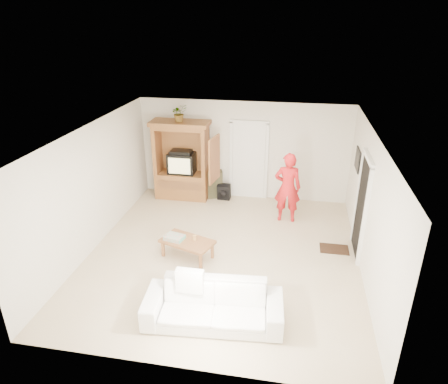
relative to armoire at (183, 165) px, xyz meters
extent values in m
plane|color=tan|center=(1.58, -2.66, -0.91)|extent=(6.00, 6.00, 0.00)
plane|color=white|center=(1.58, -2.66, 1.69)|extent=(6.00, 6.00, 0.00)
plane|color=silver|center=(1.58, 0.34, 0.39)|extent=(5.50, 0.00, 5.50)
plane|color=silver|center=(1.58, -5.66, 0.39)|extent=(5.50, 0.00, 5.50)
plane|color=silver|center=(-1.17, -2.66, 0.39)|extent=(0.00, 6.00, 6.00)
plane|color=silver|center=(4.33, -2.66, 0.39)|extent=(0.00, 6.00, 6.00)
cube|color=olive|center=(-0.02, -0.01, -0.56)|extent=(1.40, 0.60, 0.70)
cube|color=olive|center=(-0.67, -0.01, 0.39)|extent=(0.10, 0.60, 1.20)
cube|color=olive|center=(0.63, -0.01, 0.39)|extent=(0.10, 0.60, 1.20)
cube|color=olive|center=(-0.02, 0.26, 0.39)|extent=(1.40, 0.06, 1.20)
cube|color=olive|center=(-0.02, -0.01, 1.04)|extent=(1.40, 0.60, 0.10)
cube|color=olive|center=(-0.02, -0.01, 1.14)|extent=(1.52, 0.68, 0.10)
cube|color=olive|center=(0.96, -0.48, 0.39)|extent=(0.16, 0.67, 1.15)
cube|color=black|center=(-0.02, 0.02, 0.07)|extent=(0.70, 0.52, 0.55)
cube|color=tan|center=(-0.02, -0.25, 0.07)|extent=(0.58, 0.02, 0.42)
cube|color=black|center=(-0.02, -0.01, 0.38)|extent=(0.55, 0.35, 0.08)
cube|color=brown|center=(-0.02, -0.30, -0.46)|extent=(1.19, 0.03, 0.25)
cube|color=white|center=(1.73, 0.31, 0.11)|extent=(0.85, 0.05, 2.04)
cube|color=black|center=(4.30, -2.06, 0.11)|extent=(0.05, 0.90, 2.04)
cube|color=black|center=(4.31, -0.76, 0.69)|extent=(0.03, 0.60, 0.48)
cube|color=#382316|center=(3.88, -2.06, -0.90)|extent=(0.60, 0.40, 0.02)
imported|color=#4C7238|center=(-0.02, -0.03, 1.41)|extent=(0.52, 0.51, 0.43)
imported|color=red|center=(2.80, -0.89, -0.05)|extent=(0.63, 0.42, 1.71)
imported|color=silver|center=(1.78, -4.65, -0.59)|extent=(2.28, 1.04, 0.65)
cube|color=brown|center=(0.88, -2.89, -0.54)|extent=(1.19, 0.89, 0.06)
cube|color=brown|center=(0.37, -2.95, -0.74)|extent=(0.07, 0.07, 0.34)
cube|color=brown|center=(0.52, -2.53, -0.74)|extent=(0.07, 0.07, 0.34)
cube|color=brown|center=(1.24, -3.25, -0.74)|extent=(0.07, 0.07, 0.34)
cube|color=brown|center=(1.39, -2.84, -0.74)|extent=(0.07, 0.07, 0.34)
cube|color=#F05250|center=(0.61, -2.89, -0.48)|extent=(0.44, 0.36, 0.08)
cylinder|color=tan|center=(1.02, -2.84, -0.47)|extent=(0.08, 0.08, 0.10)
camera|label=1|loc=(2.86, -9.63, 3.67)|focal=32.00mm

